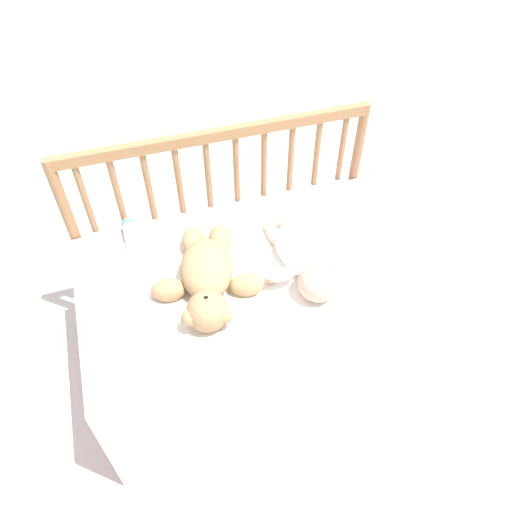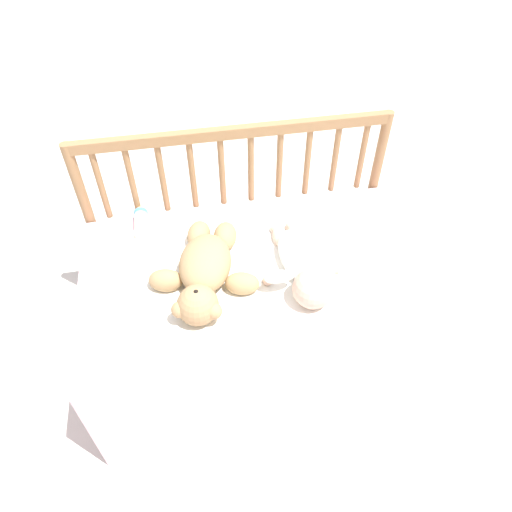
% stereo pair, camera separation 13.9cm
% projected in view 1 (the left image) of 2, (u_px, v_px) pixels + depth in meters
% --- Properties ---
extents(ground_plane, '(12.00, 12.00, 0.00)m').
position_uv_depth(ground_plane, '(256.00, 352.00, 1.76)').
color(ground_plane, silver).
extents(crib_mattress, '(1.09, 0.66, 0.47)m').
position_uv_depth(crib_mattress, '(256.00, 315.00, 1.60)').
color(crib_mattress, '#EDB7C6').
rests_on(crib_mattress, ground_plane).
extents(crib_rail, '(1.09, 0.04, 0.76)m').
position_uv_depth(crib_rail, '(223.00, 186.00, 1.61)').
color(crib_rail, '#997047').
rests_on(crib_rail, ground_plane).
extents(blanket, '(0.78, 0.50, 0.01)m').
position_uv_depth(blanket, '(251.00, 271.00, 1.42)').
color(blanket, white).
rests_on(blanket, crib_mattress).
extents(teddy_bear, '(0.34, 0.43, 0.12)m').
position_uv_depth(teddy_bear, '(207.00, 275.00, 1.34)').
color(teddy_bear, tan).
rests_on(teddy_bear, crib_mattress).
extents(baby, '(0.26, 0.39, 0.12)m').
position_uv_depth(baby, '(303.00, 263.00, 1.39)').
color(baby, white).
rests_on(baby, crib_mattress).
extents(baby_bottle, '(0.05, 0.14, 0.05)m').
position_uv_depth(baby_bottle, '(130.00, 232.00, 1.52)').
color(baby_bottle, '#F4E5CC').
rests_on(baby_bottle, crib_mattress).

